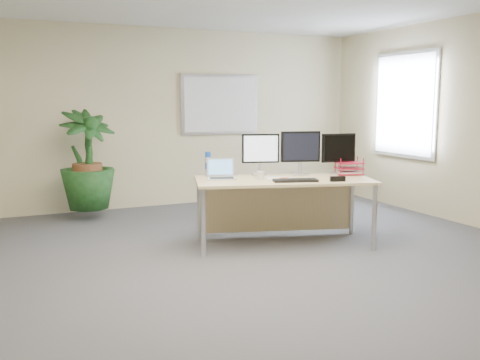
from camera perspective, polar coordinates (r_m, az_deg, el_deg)
name	(u,v)px	position (r m, az deg, el deg)	size (l,w,h in m)	color
floor	(264,288)	(4.73, 2.63, -11.48)	(8.00, 8.00, 0.00)	#4B4B50
back_wall	(145,118)	(8.22, -10.05, 6.50)	(7.00, 0.04, 2.70)	#C6B88C
whiteboard	(220,105)	(8.56, -2.15, 8.04)	(1.30, 0.04, 0.95)	silver
window	(404,105)	(8.33, 17.14, 7.66)	(0.04, 1.30, 1.55)	silver
desk	(282,191)	(6.10, 4.47, -1.20)	(2.11, 1.34, 0.75)	#D3B27C
floor_plant	(87,165)	(7.54, -15.99, 1.56)	(0.84, 0.84, 1.50)	#133312
monitor_left	(260,152)	(6.20, 2.20, 3.04)	(0.43, 0.20, 0.48)	#B3B2B7
monitor_right	(300,150)	(6.25, 6.47, 3.19)	(0.45, 0.21, 0.51)	#B3B2B7
monitor_dark	(339,151)	(6.40, 10.47, 3.06)	(0.43, 0.20, 0.48)	#B3B2B7
laptop	(221,173)	(5.97, -2.02, 0.70)	(0.37, 0.35, 0.22)	white
keyboard	(295,180)	(5.78, 5.93, -0.04)	(0.48, 0.16, 0.03)	black
coffee_mug	(260,176)	(5.87, 2.19, 0.47)	(0.12, 0.08, 0.09)	silver
spiral_notebook	(280,179)	(5.94, 4.26, 0.15)	(0.30, 0.22, 0.01)	silver
orange_pen	(284,178)	(5.93, 4.73, 0.24)	(0.01, 0.01, 0.14)	orange
yellow_highlighter	(304,179)	(5.95, 6.87, 0.13)	(0.01, 0.01, 0.11)	yellow
water_bottle	(208,165)	(6.16, -3.43, 1.65)	(0.07, 0.07, 0.28)	#AEBECD
letter_tray	(349,169)	(6.41, 11.54, 1.14)	(0.35, 0.30, 0.14)	#A6142A
stapler	(338,179)	(5.85, 10.38, 0.12)	(0.16, 0.04, 0.05)	black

